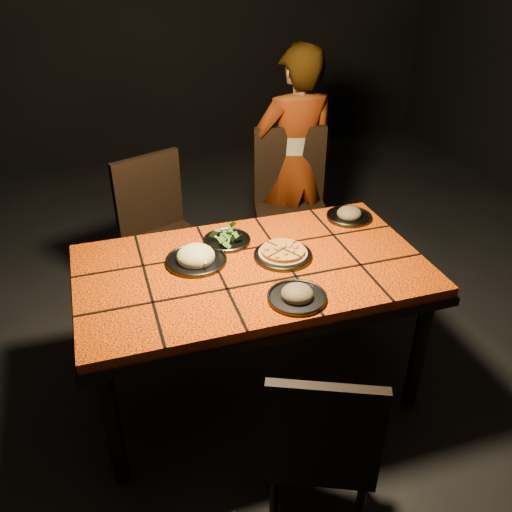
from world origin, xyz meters
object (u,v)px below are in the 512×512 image
object	(u,v)px
chair_far_right	(291,198)
chair_far_left	(160,226)
dining_table	(252,280)
plate_pizza	(283,254)
diner	(295,163)
chair_near	(321,442)
plate_pasta	(196,257)

from	to	relation	value
chair_far_right	chair_far_left	bearing A→B (deg)	-163.48
dining_table	chair_far_right	distance (m)	1.11
chair_far_left	plate_pizza	world-z (taller)	chair_far_left
dining_table	diner	distance (m)	1.28
dining_table	plate_pizza	distance (m)	0.19
chair_near	chair_far_right	distance (m)	1.88
chair_far_left	chair_far_right	xyz separation A→B (m)	(0.86, 0.05, 0.03)
chair_far_left	diner	distance (m)	0.99
chair_near	plate_pasta	xyz separation A→B (m)	(-0.24, 0.94, 0.28)
chair_far_right	plate_pizza	bearing A→B (deg)	-100.54
plate_pizza	plate_pasta	world-z (taller)	plate_pasta
plate_pizza	plate_pasta	size ratio (longest dim) A/B	1.10
chair_far_right	plate_pizza	distance (m)	1.02
dining_table	chair_far_left	xyz separation A→B (m)	(-0.30, 0.90, -0.12)
chair_far_left	plate_pasta	bearing A→B (deg)	-106.46
chair_far_right	diner	size ratio (longest dim) A/B	0.67
diner	plate_pasta	world-z (taller)	diner
dining_table	plate_pasta	size ratio (longest dim) A/B	5.62
chair_far_right	chair_near	bearing A→B (deg)	-94.65
chair_far_left	plate_pasta	distance (m)	0.82
dining_table	chair_near	world-z (taller)	chair_near
dining_table	chair_far_left	size ratio (longest dim) A/B	1.68
diner	plate_pasta	bearing A→B (deg)	48.32
dining_table	chair_near	xyz separation A→B (m)	(-0.00, -0.83, -0.17)
chair_far_left	chair_far_right	world-z (taller)	chair_far_right
dining_table	diner	xyz separation A→B (m)	(0.64, 1.10, 0.09)
chair_far_left	dining_table	bearing A→B (deg)	-92.41
diner	plate_pizza	size ratio (longest dim) A/B	4.81
chair_near	plate_pizza	xyz separation A→B (m)	(0.17, 0.86, 0.27)
chair_near	chair_far_right	xyz separation A→B (m)	(0.57, 1.79, 0.09)
chair_near	dining_table	bearing A→B (deg)	-66.29
chair_far_right	diner	xyz separation A→B (m)	(0.08, 0.15, 0.17)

